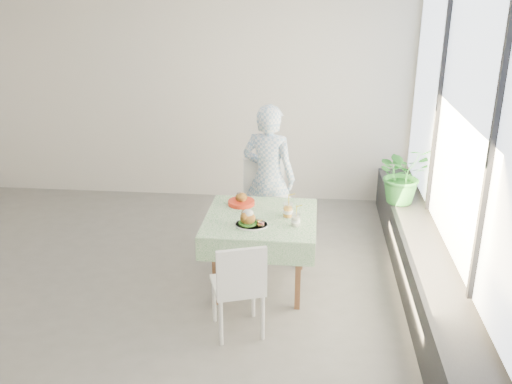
# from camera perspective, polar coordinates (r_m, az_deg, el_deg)

# --- Properties ---
(floor) EXTENTS (6.00, 6.00, 0.00)m
(floor) POSITION_cam_1_polar(r_m,az_deg,el_deg) (5.91, -11.86, -8.91)
(floor) COLOR slate
(floor) RESTS_ON ground
(wall_back) EXTENTS (6.00, 0.02, 2.80)m
(wall_back) POSITION_cam_1_polar(r_m,az_deg,el_deg) (7.70, -7.24, 9.57)
(wall_back) COLOR silver
(wall_back) RESTS_ON ground
(wall_right) EXTENTS (0.02, 5.00, 2.80)m
(wall_right) POSITION_cam_1_polar(r_m,az_deg,el_deg) (5.26, 19.88, 3.15)
(wall_right) COLOR silver
(wall_right) RESTS_ON ground
(window_pane) EXTENTS (0.01, 4.80, 2.18)m
(window_pane) POSITION_cam_1_polar(r_m,az_deg,el_deg) (5.19, 19.89, 5.79)
(window_pane) COLOR #D1E0F9
(window_pane) RESTS_ON ground
(window_ledge) EXTENTS (0.40, 4.80, 0.50)m
(window_ledge) POSITION_cam_1_polar(r_m,az_deg,el_deg) (5.65, 16.47, -7.91)
(window_ledge) COLOR black
(window_ledge) RESTS_ON ground
(cafe_table) EXTENTS (1.05, 1.05, 0.74)m
(cafe_table) POSITION_cam_1_polar(r_m,az_deg,el_deg) (5.53, 0.47, -5.16)
(cafe_table) COLOR brown
(cafe_table) RESTS_ON ground
(chair_far) EXTENTS (0.53, 0.53, 0.98)m
(chair_far) POSITION_cam_1_polar(r_m,az_deg,el_deg) (6.40, 0.87, -2.96)
(chair_far) COLOR white
(chair_far) RESTS_ON ground
(chair_near) EXTENTS (0.52, 0.52, 0.87)m
(chair_near) POSITION_cam_1_polar(r_m,az_deg,el_deg) (4.95, -1.80, -11.13)
(chair_near) COLOR white
(chair_near) RESTS_ON ground
(diner) EXTENTS (0.68, 0.54, 1.64)m
(diner) POSITION_cam_1_polar(r_m,az_deg,el_deg) (6.21, 1.28, 1.41)
(diner) COLOR #83ABD2
(diner) RESTS_ON ground
(main_dish) EXTENTS (0.31, 0.31, 0.16)m
(main_dish) POSITION_cam_1_polar(r_m,az_deg,el_deg) (5.21, -0.64, -2.86)
(main_dish) COLOR white
(main_dish) RESTS_ON cafe_table
(juice_cup_orange) EXTENTS (0.10, 0.10, 0.28)m
(juice_cup_orange) POSITION_cam_1_polar(r_m,az_deg,el_deg) (5.40, 3.21, -1.87)
(juice_cup_orange) COLOR white
(juice_cup_orange) RESTS_ON cafe_table
(juice_cup_lemonade) EXTENTS (0.09, 0.09, 0.24)m
(juice_cup_lemonade) POSITION_cam_1_polar(r_m,az_deg,el_deg) (5.22, 3.99, -2.83)
(juice_cup_lemonade) COLOR white
(juice_cup_lemonade) RESTS_ON cafe_table
(second_dish) EXTENTS (0.27, 0.27, 0.13)m
(second_dish) POSITION_cam_1_polar(r_m,az_deg,el_deg) (5.69, -1.48, -0.92)
(second_dish) COLOR red
(second_dish) RESTS_ON cafe_table
(potted_plant) EXTENTS (0.74, 0.70, 0.66)m
(potted_plant) POSITION_cam_1_polar(r_m,az_deg,el_deg) (6.51, 14.50, 1.76)
(potted_plant) COLOR #2F7F2A
(potted_plant) RESTS_ON window_ledge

